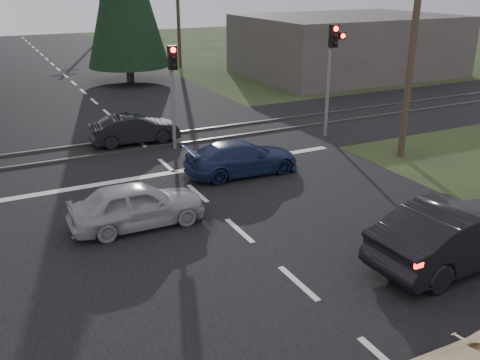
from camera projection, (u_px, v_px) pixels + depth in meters
ground at (298, 283)px, 12.15m from camera, size 120.00×120.00×0.00m
road at (158, 158)px, 20.49m from camera, size 14.00×100.00×0.01m
rail_corridor at (142, 144)px, 22.16m from camera, size 120.00×8.00×0.01m
stop_line at (174, 172)px, 18.99m from camera, size 13.00×0.35×0.00m
rail_near at (148, 148)px, 21.48m from camera, size 120.00×0.12×0.10m
rail_far at (137, 138)px, 22.81m from camera, size 120.00×0.12×0.10m
traffic_signal_right at (332, 59)px, 22.03m from camera, size 0.68×0.48×4.70m
traffic_signal_center at (173, 80)px, 20.47m from camera, size 0.32×0.48×4.10m
utility_pole_near at (414, 30)px, 19.03m from camera, size 1.80×0.26×9.00m
utility_pole_mid at (178, 2)px, 39.05m from camera, size 1.80×0.26×9.00m
building_right at (347, 45)px, 37.34m from camera, size 14.00×10.00×4.00m
dark_hatchback at (459, 234)px, 12.74m from camera, size 4.85×1.95×1.57m
silver_car at (137, 205)px, 14.73m from camera, size 3.75×1.55×1.27m
blue_sedan at (242, 158)px, 18.66m from camera, size 4.12×1.81×1.18m
dark_car_far at (134, 129)px, 22.11m from camera, size 3.67×1.41×1.19m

